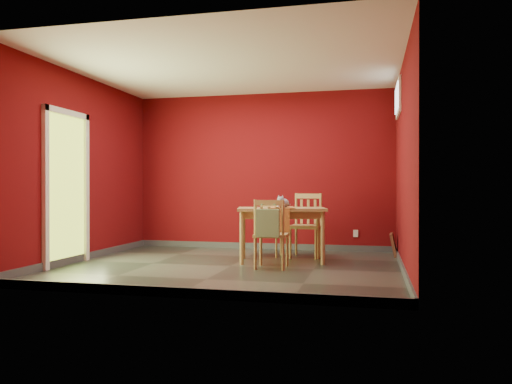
% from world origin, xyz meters
% --- Properties ---
extents(ground, '(4.50, 4.50, 0.00)m').
position_xyz_m(ground, '(0.00, 0.00, 0.00)').
color(ground, '#2D342D').
rests_on(ground, ground).
extents(room_shell, '(4.50, 4.50, 4.50)m').
position_xyz_m(room_shell, '(0.00, 0.00, 0.05)').
color(room_shell, '#5D090D').
rests_on(room_shell, ground).
extents(doorway, '(0.06, 1.01, 2.13)m').
position_xyz_m(doorway, '(-2.23, -0.40, 1.12)').
color(doorway, '#B7D838').
rests_on(doorway, ground).
extents(window, '(0.05, 0.90, 0.50)m').
position_xyz_m(window, '(2.23, 1.00, 2.35)').
color(window, white).
rests_on(window, room_shell).
extents(outlet_plate, '(0.08, 0.02, 0.12)m').
position_xyz_m(outlet_plate, '(1.60, 1.99, 0.30)').
color(outlet_plate, silver).
rests_on(outlet_plate, room_shell).
extents(dining_table, '(1.36, 0.97, 0.77)m').
position_xyz_m(dining_table, '(0.60, 0.57, 0.68)').
color(dining_table, '#A7854E').
rests_on(dining_table, ground).
extents(table_runner, '(0.51, 0.81, 0.38)m').
position_xyz_m(table_runner, '(0.60, 0.45, 0.72)').
color(table_runner, '#AB622C').
rests_on(table_runner, dining_table).
extents(chair_far_left, '(0.39, 0.39, 0.80)m').
position_xyz_m(chair_far_left, '(0.30, 1.13, 0.41)').
color(chair_far_left, '#A7854E').
rests_on(chair_far_left, ground).
extents(chair_far_right, '(0.49, 0.49, 0.98)m').
position_xyz_m(chair_far_right, '(0.88, 1.16, 0.50)').
color(chair_far_right, '#A7854E').
rests_on(chair_far_right, ground).
extents(chair_near, '(0.43, 0.43, 0.91)m').
position_xyz_m(chair_near, '(0.57, -0.06, 0.46)').
color(chair_near, '#A7854E').
rests_on(chair_near, ground).
extents(tote_bag, '(0.30, 0.18, 0.42)m').
position_xyz_m(tote_bag, '(0.57, -0.28, 0.61)').
color(tote_bag, '#7FB174').
rests_on(tote_bag, chair_near).
extents(cat, '(0.22, 0.39, 0.19)m').
position_xyz_m(cat, '(0.62, 0.52, 0.87)').
color(cat, slate).
rests_on(cat, table_runner).
extents(picture_frame, '(0.14, 0.37, 0.36)m').
position_xyz_m(picture_frame, '(2.19, 1.49, 0.18)').
color(picture_frame, brown).
rests_on(picture_frame, ground).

